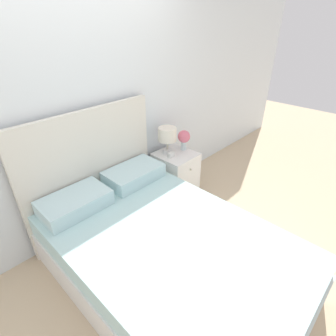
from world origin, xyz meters
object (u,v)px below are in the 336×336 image
(nightstand, at_px, (176,174))
(flower_vase, at_px, (184,138))
(bed, at_px, (161,249))
(table_lamp, at_px, (167,136))
(alarm_clock, at_px, (171,155))

(nightstand, distance_m, flower_vase, 0.47)
(bed, xyz_separation_m, table_lamp, (0.94, 0.82, 0.51))
(nightstand, height_order, alarm_clock, alarm_clock)
(flower_vase, bearing_deg, nightstand, -176.01)
(bed, height_order, flower_vase, bed)
(nightstand, xyz_separation_m, alarm_clock, (-0.10, -0.01, 0.32))
(bed, xyz_separation_m, alarm_clock, (0.89, 0.72, 0.32))
(flower_vase, bearing_deg, bed, -146.97)
(nightstand, relative_size, alarm_clock, 7.47)
(table_lamp, bearing_deg, bed, -138.65)
(flower_vase, bearing_deg, table_lamp, 160.51)
(bed, distance_m, table_lamp, 1.35)
(table_lamp, relative_size, alarm_clock, 4.20)
(bed, bearing_deg, table_lamp, 41.35)
(bed, bearing_deg, alarm_clock, 39.07)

